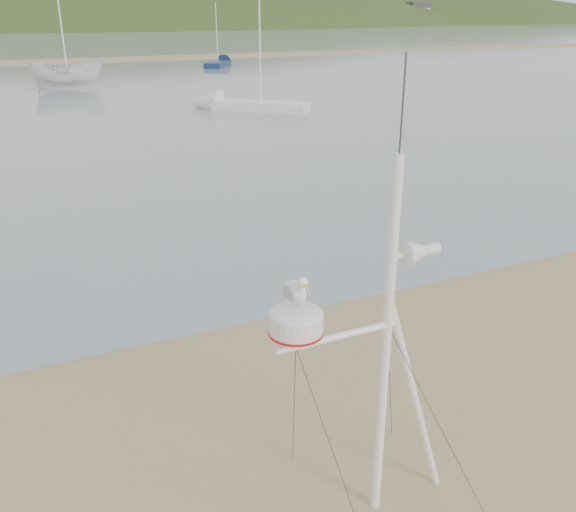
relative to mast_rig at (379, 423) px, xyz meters
name	(u,v)px	position (x,y,z in m)	size (l,w,h in m)	color
ground	(190,509)	(-1.94, 0.92, -1.24)	(560.00, 560.00, 0.00)	#907A53
sandbar	(4,63)	(-1.94, 70.92, -1.16)	(560.00, 7.00, 0.07)	#907A53
hill_ridge	(55,85)	(16.57, 235.92, -20.94)	(620.00, 180.00, 80.00)	#253516
mast_rig	(379,423)	(0.00, 0.00, 0.00)	(2.27, 2.43, 5.13)	white
boat_white	(65,51)	(1.72, 44.15, 1.44)	(1.98, 2.04, 5.27)	silver
sailboat_white_near	(230,104)	(9.03, 29.76, -0.94)	(6.58, 6.07, 7.16)	silver
sailboat_blue_far	(222,63)	(18.64, 58.52, -0.94)	(5.02, 6.41, 6.60)	#132245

